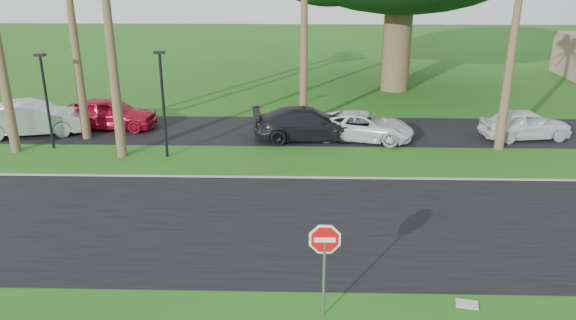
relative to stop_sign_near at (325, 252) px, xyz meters
The scene contains 13 objects.
ground 3.52m from the stop_sign_near, 99.46° to the left, with size 120.00×120.00×0.00m, color #275114.
road 5.33m from the stop_sign_near, 95.71° to the left, with size 120.00×8.00×0.02m, color black.
parking_strip 15.61m from the stop_sign_near, 91.85° to the left, with size 120.00×5.00×0.02m, color black.
curb 9.23m from the stop_sign_near, 93.16° to the left, with size 120.00×0.12×0.06m, color gray.
stop_sign_near is the anchor object (origin of this frame).
streetlight_left 17.34m from the stop_sign_near, 133.83° to the left, with size 0.45×0.25×4.34m.
streetlight_right 13.24m from the stop_sign_near, 119.48° to the left, with size 0.45×0.25×4.64m.
car_silver 19.97m from the stop_sign_near, 133.60° to the left, with size 1.77×5.07×1.67m, color #B6BABE.
car_red 18.77m from the stop_sign_near, 123.37° to the left, with size 1.88×4.67×1.59m, color #A70D25.
car_dark 14.18m from the stop_sign_near, 91.14° to the left, with size 2.14×5.26×1.53m, color black.
car_minivan 14.38m from the stop_sign_near, 80.40° to the left, with size 2.17×4.71×1.31m, color white.
car_pickup 17.73m from the stop_sign_near, 54.94° to the left, with size 1.71×4.24×1.44m, color silver.
utility_slab 4.09m from the stop_sign_near, ahead, with size 0.55×0.35×0.06m, color #A2A29A.
Camera 1 is at (-0.05, -14.68, 8.32)m, focal length 35.00 mm.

